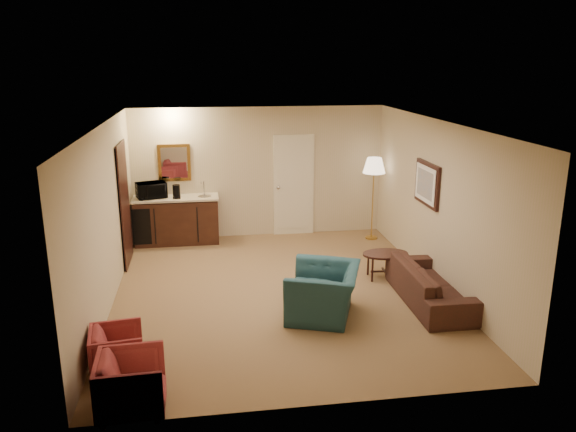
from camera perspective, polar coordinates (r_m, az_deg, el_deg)
name	(u,v)px	position (r m, az deg, el deg)	size (l,w,h in m)	color
ground	(279,292)	(8.80, -0.88, -7.71)	(6.00, 6.00, 0.00)	olive
room_walls	(266,174)	(9.01, -2.20, 4.29)	(5.02, 6.01, 2.61)	#C7B295
wetbar_cabinet	(177,220)	(11.16, -11.23, -0.40)	(1.64, 0.58, 0.92)	#381D12
sofa	(430,278)	(8.58, 14.24, -6.14)	(1.93, 0.56, 0.75)	black
teal_armchair	(324,284)	(7.88, 3.63, -6.90)	(1.08, 0.70, 0.94)	#1D4149
rose_chair_near	(117,348)	(6.89, -16.95, -12.71)	(0.58, 0.54, 0.60)	#9B333A
rose_chair_far	(131,381)	(6.14, -15.63, -15.84)	(0.67, 0.62, 0.69)	#9B333A
coffee_table	(385,265)	(9.41, 9.81, -4.96)	(0.75, 0.51, 0.43)	black
floor_lamp	(373,199)	(11.23, 8.61, 1.76)	(0.44, 0.44, 1.65)	gold
waste_bin	(211,234)	(11.17, -7.83, -1.87)	(0.25, 0.25, 0.31)	black
microwave	(151,189)	(11.04, -13.74, 2.73)	(0.54, 0.30, 0.37)	black
coffee_maker	(176,192)	(10.91, -11.27, 2.44)	(0.14, 0.14, 0.27)	black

